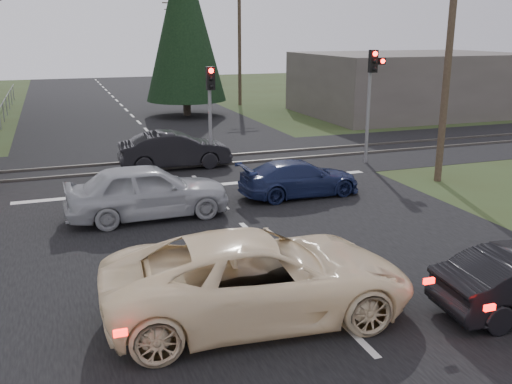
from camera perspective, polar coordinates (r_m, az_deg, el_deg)
name	(u,v)px	position (r m, az deg, el deg)	size (l,w,h in m)	color
ground	(292,274)	(13.43, 3.62, -8.15)	(120.00, 120.00, 0.00)	#313C1B
road	(192,175)	(22.48, -6.42, 1.73)	(14.00, 100.00, 0.01)	black
rail_corridor	(181,164)	(24.38, -7.52, 2.81)	(120.00, 8.00, 0.01)	black
stop_line	(203,186)	(20.78, -5.27, 0.61)	(13.00, 0.35, 0.00)	silver
rail_near	(185,167)	(23.60, -7.10, 2.51)	(120.00, 0.12, 0.10)	#59544C
rail_far	(177,159)	(25.13, -7.91, 3.29)	(120.00, 0.12, 0.10)	#59544C
traffic_signal_right	(372,84)	(24.27, 11.54, 10.49)	(0.68, 0.48, 4.70)	slate
traffic_signal_center	(211,100)	(22.86, -4.57, 9.16)	(0.32, 0.48, 4.10)	slate
utility_pole_near	(449,52)	(21.85, 18.74, 13.14)	(1.80, 0.26, 9.00)	#4C3D2D
utility_pole_mid	(240,41)	(43.38, -1.66, 14.90)	(1.80, 0.26, 9.00)	#4C3D2D
utility_pole_far	(171,37)	(67.59, -8.46, 15.09)	(1.80, 0.26, 9.00)	#4C3D2D
conifer_tree	(184,22)	(38.19, -7.19, 16.56)	(5.20, 5.20, 11.00)	#473D33
building_right	(410,83)	(40.52, 15.16, 10.44)	(14.00, 10.00, 4.00)	#59514C
cream_coupe	(259,277)	(11.20, 0.31, -8.48)	(2.79, 6.05, 1.68)	#FDE3B5
silver_car	(147,191)	(17.36, -10.80, 0.11)	(1.95, 4.84, 1.65)	#A4A7AC
blue_sedan	(299,178)	(19.44, 4.37, 1.37)	(1.70, 4.18, 1.21)	#18224A
dark_car_far	(175,150)	(23.58, -8.13, 4.17)	(1.57, 4.49, 1.48)	black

